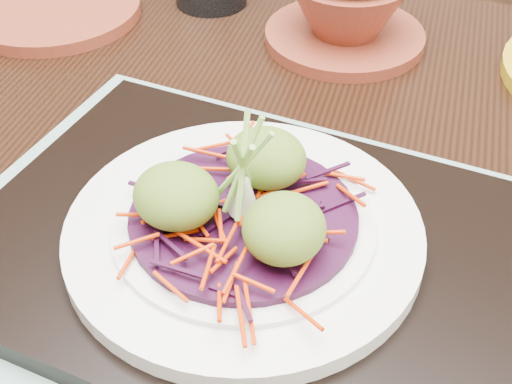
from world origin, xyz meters
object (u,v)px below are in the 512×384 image
at_px(white_plate, 244,230).
at_px(dining_table, 237,275).
at_px(terracotta_side_plate, 54,10).
at_px(terracotta_bowl_set, 346,14).
at_px(serving_tray, 244,248).

bearing_deg(white_plate, dining_table, 119.95).
xyz_separation_m(terracotta_side_plate, terracotta_bowl_set, (0.30, 0.07, 0.02)).
height_order(serving_tray, terracotta_side_plate, serving_tray).
distance_m(white_plate, terracotta_side_plate, 0.41).
bearing_deg(terracotta_side_plate, dining_table, -31.61).
relative_size(terracotta_side_plate, terracotta_bowl_set, 1.07).
bearing_deg(terracotta_bowl_set, dining_table, -90.58).
height_order(dining_table, white_plate, white_plate).
height_order(dining_table, terracotta_side_plate, terracotta_side_plate).
relative_size(dining_table, terracotta_bowl_set, 7.25).
height_order(dining_table, serving_tray, serving_tray).
xyz_separation_m(white_plate, terracotta_side_plate, (-0.33, 0.25, -0.02)).
distance_m(dining_table, serving_tray, 0.13).
relative_size(dining_table, terracotta_side_plate, 6.76).
bearing_deg(terracotta_bowl_set, white_plate, -83.94).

